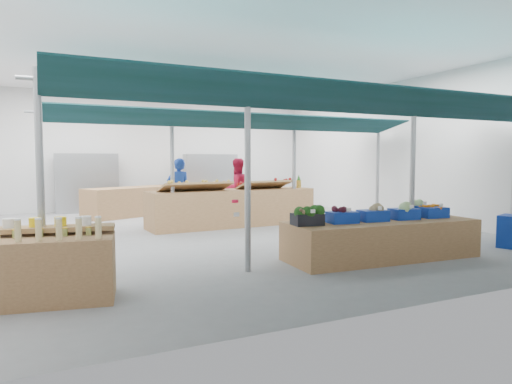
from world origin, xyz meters
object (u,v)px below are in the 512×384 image
Objects in this scene: fruit_counter at (233,208)px; vendor_left at (178,191)px; crate_stack at (511,231)px; bottle_shelf at (38,267)px; vendor_right at (237,189)px; veg_counter at (381,239)px.

vendor_left is (-1.20, 1.10, 0.43)m from fruit_counter.
fruit_counter is at bearing 126.66° from crate_stack.
bottle_shelf is 1.07× the size of vendor_right.
vendor_left is at bearing 70.69° from bottle_shelf.
bottle_shelf is 2.97× the size of crate_stack.
bottle_shelf is at bearing 178.67° from crate_stack.
bottle_shelf is at bearing -175.31° from veg_counter.
vendor_right is at bearing 177.29° from vendor_left.
vendor_right is (5.42, 6.24, 0.48)m from bottle_shelf.
vendor_left is 1.00× the size of vendor_right.
bottle_shelf is 0.55× the size of veg_counter.
crate_stack is (8.80, -0.21, -0.12)m from bottle_shelf.
vendor_right reaches higher than fruit_counter.
veg_counter is 3.14m from crate_stack.
fruit_counter reaches higher than crate_stack.
veg_counter is 5.37× the size of crate_stack.
veg_counter is 1.94× the size of vendor_left.
fruit_counter is (-0.85, 5.02, 0.15)m from veg_counter.
fruit_counter is 1.32m from vendor_right.
veg_counter reaches higher than crate_stack.
vendor_right is at bearing 58.68° from fruit_counter.
bottle_shelf is 8.28m from vendor_right.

